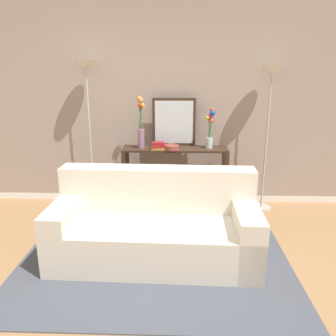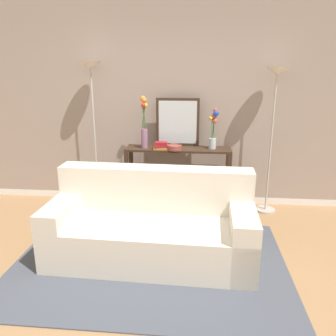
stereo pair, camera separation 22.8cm
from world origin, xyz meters
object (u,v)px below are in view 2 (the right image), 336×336
(wall_mirror, at_px, (178,122))
(book_row_under_console, at_px, (150,203))
(fruit_bowl, at_px, (174,147))
(vase_short_flowers, at_px, (214,129))
(console_table, at_px, (178,167))
(floor_lamp_left, at_px, (92,95))
(floor_lamp_right, at_px, (275,100))
(couch, at_px, (152,228))
(book_stack, at_px, (162,146))
(vase_tall_flowers, at_px, (144,124))

(wall_mirror, xyz_separation_m, book_row_under_console, (-0.37, -0.14, -1.12))
(fruit_bowl, relative_size, book_row_under_console, 0.52)
(wall_mirror, xyz_separation_m, vase_short_flowers, (0.48, -0.13, -0.06))
(wall_mirror, distance_m, fruit_bowl, 0.38)
(console_table, height_order, book_row_under_console, console_table)
(wall_mirror, relative_size, book_row_under_console, 1.69)
(floor_lamp_left, height_order, floor_lamp_right, floor_lamp_left)
(couch, height_order, book_stack, book_stack)
(floor_lamp_left, relative_size, floor_lamp_right, 1.04)
(floor_lamp_right, height_order, book_row_under_console, floor_lamp_right)
(fruit_bowl, distance_m, book_stack, 0.17)
(book_stack, bearing_deg, vase_short_flowers, 9.23)
(couch, relative_size, fruit_bowl, 10.38)
(console_table, relative_size, book_row_under_console, 3.69)
(floor_lamp_right, relative_size, wall_mirror, 2.96)
(wall_mirror, bearing_deg, console_table, -82.09)
(fruit_bowl, bearing_deg, book_row_under_console, 162.94)
(vase_tall_flowers, distance_m, book_row_under_console, 1.12)
(floor_lamp_right, height_order, fruit_bowl, floor_lamp_right)
(console_table, xyz_separation_m, floor_lamp_left, (-1.14, 0.03, 0.95))
(wall_mirror, height_order, book_stack, wall_mirror)
(console_table, relative_size, floor_lamp_right, 0.74)
(book_stack, bearing_deg, couch, -88.40)
(console_table, distance_m, vase_tall_flowers, 0.73)
(floor_lamp_left, bearing_deg, vase_short_flowers, -0.69)
(console_table, bearing_deg, vase_tall_flowers, -177.06)
(fruit_bowl, bearing_deg, floor_lamp_left, 172.76)
(floor_lamp_left, height_order, book_row_under_console, floor_lamp_left)
(book_row_under_console, bearing_deg, vase_short_flowers, 1.01)
(couch, distance_m, console_table, 1.31)
(book_row_under_console, bearing_deg, floor_lamp_left, 177.41)
(floor_lamp_left, xyz_separation_m, wall_mirror, (1.12, 0.11, -0.36))
(floor_lamp_right, height_order, book_stack, floor_lamp_right)
(floor_lamp_right, xyz_separation_m, vase_tall_flowers, (-1.64, -0.06, -0.31))
(floor_lamp_left, height_order, book_stack, floor_lamp_left)
(vase_short_flowers, bearing_deg, fruit_bowl, -166.57)
(floor_lamp_left, distance_m, book_stack, 1.13)
(floor_lamp_right, distance_m, vase_tall_flowers, 1.67)
(floor_lamp_right, distance_m, wall_mirror, 1.26)
(floor_lamp_left, relative_size, wall_mirror, 3.07)
(console_table, distance_m, wall_mirror, 0.60)
(floor_lamp_left, xyz_separation_m, floor_lamp_right, (2.33, -0.00, -0.05))
(floor_lamp_right, relative_size, fruit_bowl, 9.59)
(wall_mirror, bearing_deg, floor_lamp_right, -5.10)
(floor_lamp_right, bearing_deg, vase_tall_flowers, -178.02)
(wall_mirror, bearing_deg, floor_lamp_left, -174.44)
(floor_lamp_right, distance_m, vase_short_flowers, 0.83)
(couch, height_order, vase_tall_flowers, vase_tall_flowers)
(floor_lamp_right, bearing_deg, fruit_bowl, -173.64)
(couch, distance_m, fruit_bowl, 1.30)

